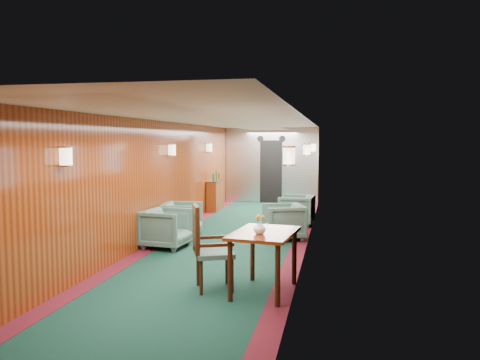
{
  "coord_description": "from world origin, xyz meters",
  "views": [
    {
      "loc": [
        2.0,
        -8.95,
        2.01
      ],
      "look_at": [
        0.0,
        0.88,
        1.15
      ],
      "focal_mm": 35.0,
      "sensor_mm": 36.0,
      "label": 1
    }
  ],
  "objects_px": {
    "armchair_left_near": "(167,228)",
    "armchair_left_far": "(182,219)",
    "side_chair": "(206,244)",
    "dining_table": "(264,241)",
    "armchair_right_near": "(284,222)",
    "credenza": "(215,195)",
    "armchair_right_far": "(297,210)"
  },
  "relations": [
    {
      "from": "armchair_left_far",
      "to": "dining_table",
      "type": "bearing_deg",
      "value": -153.36
    },
    {
      "from": "credenza",
      "to": "armchair_right_near",
      "type": "relative_size",
      "value": 1.44
    },
    {
      "from": "armchair_left_near",
      "to": "credenza",
      "type": "bearing_deg",
      "value": 9.61
    },
    {
      "from": "dining_table",
      "to": "armchair_left_near",
      "type": "xyz_separation_m",
      "value": [
        -2.17,
        2.2,
        -0.32
      ]
    },
    {
      "from": "armchair_left_near",
      "to": "armchair_right_near",
      "type": "distance_m",
      "value": 2.38
    },
    {
      "from": "armchair_left_near",
      "to": "armchair_left_far",
      "type": "relative_size",
      "value": 1.01
    },
    {
      "from": "armchair_right_near",
      "to": "dining_table",
      "type": "bearing_deg",
      "value": -16.43
    },
    {
      "from": "armchair_left_near",
      "to": "armchair_right_far",
      "type": "xyz_separation_m",
      "value": [
        2.19,
        2.84,
        -0.01
      ]
    },
    {
      "from": "dining_table",
      "to": "armchair_right_near",
      "type": "height_order",
      "value": "dining_table"
    },
    {
      "from": "side_chair",
      "to": "armchair_right_near",
      "type": "height_order",
      "value": "side_chair"
    },
    {
      "from": "armchair_left_far",
      "to": "armchair_right_near",
      "type": "height_order",
      "value": "armchair_left_far"
    },
    {
      "from": "dining_table",
      "to": "armchair_right_near",
      "type": "distance_m",
      "value": 3.4
    },
    {
      "from": "credenza",
      "to": "armchair_right_far",
      "type": "relative_size",
      "value": 1.44
    },
    {
      "from": "side_chair",
      "to": "armchair_left_far",
      "type": "height_order",
      "value": "side_chair"
    },
    {
      "from": "credenza",
      "to": "armchair_left_near",
      "type": "xyz_separation_m",
      "value": [
        0.28,
        -4.69,
        -0.08
      ]
    },
    {
      "from": "side_chair",
      "to": "armchair_right_far",
      "type": "xyz_separation_m",
      "value": [
        0.79,
        5.08,
        -0.27
      ]
    },
    {
      "from": "credenza",
      "to": "armchair_right_far",
      "type": "height_order",
      "value": "credenza"
    },
    {
      "from": "side_chair",
      "to": "armchair_right_far",
      "type": "relative_size",
      "value": 1.46
    },
    {
      "from": "side_chair",
      "to": "credenza",
      "type": "xyz_separation_m",
      "value": [
        -1.67,
        6.93,
        -0.18
      ]
    },
    {
      "from": "armchair_left_near",
      "to": "armchair_right_near",
      "type": "relative_size",
      "value": 1.02
    },
    {
      "from": "armchair_left_far",
      "to": "armchair_left_near",
      "type": "bearing_deg",
      "value": 174.52
    },
    {
      "from": "dining_table",
      "to": "side_chair",
      "type": "xyz_separation_m",
      "value": [
        -0.78,
        -0.04,
        -0.06
      ]
    },
    {
      "from": "armchair_left_near",
      "to": "armchair_right_far",
      "type": "relative_size",
      "value": 1.02
    },
    {
      "from": "armchair_left_near",
      "to": "armchair_left_far",
      "type": "bearing_deg",
      "value": 8.57
    },
    {
      "from": "side_chair",
      "to": "armchair_left_far",
      "type": "relative_size",
      "value": 1.46
    },
    {
      "from": "armchair_left_far",
      "to": "armchair_right_near",
      "type": "xyz_separation_m",
      "value": [
        2.1,
        0.16,
        -0.0
      ]
    },
    {
      "from": "armchair_left_near",
      "to": "armchair_left_far",
      "type": "distance_m",
      "value": 1.02
    },
    {
      "from": "armchair_right_far",
      "to": "side_chair",
      "type": "bearing_deg",
      "value": -3.42
    },
    {
      "from": "credenza",
      "to": "armchair_left_near",
      "type": "bearing_deg",
      "value": -86.6
    },
    {
      "from": "armchair_right_near",
      "to": "armchair_left_near",
      "type": "bearing_deg",
      "value": -78.4
    },
    {
      "from": "armchair_left_near",
      "to": "armchair_right_far",
      "type": "height_order",
      "value": "armchair_left_near"
    },
    {
      "from": "side_chair",
      "to": "credenza",
      "type": "height_order",
      "value": "side_chair"
    }
  ]
}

